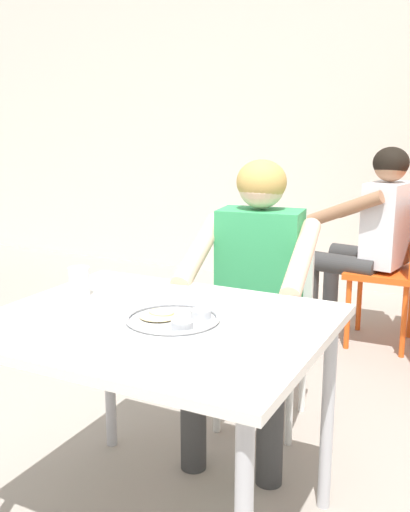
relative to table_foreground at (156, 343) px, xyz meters
The scene contains 8 objects.
back_wall 3.41m from the table_foreground, 89.99° to the left, with size 12.00×0.12×3.40m, color silver.
table_foreground is the anchor object (origin of this frame).
thali_tray 0.11m from the table_foreground, ahead, with size 0.29×0.29×0.03m.
drinking_cup 0.39m from the table_foreground, 166.15° to the left, with size 0.07×0.07×0.10m.
chair_foreground 0.93m from the table_foreground, 88.82° to the left, with size 0.44×0.44×0.83m.
diner_foreground 0.69m from the table_foreground, 86.61° to the left, with size 0.54×0.59×1.17m.
chair_red_left 2.11m from the table_foreground, 79.20° to the left, with size 0.41×0.45×0.87m.
patron_background 2.09m from the table_foreground, 83.80° to the left, with size 0.60×0.56×1.18m.
Camera 1 is at (0.90, -1.40, 1.32)m, focal length 41.31 mm.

